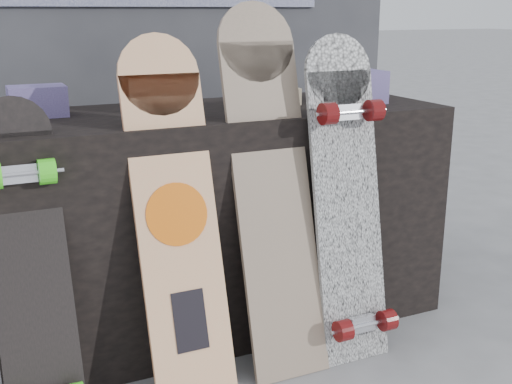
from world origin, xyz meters
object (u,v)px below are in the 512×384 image
longboard_cascadia (348,196)px  skateboard_dark (30,264)px  vendor_table (219,218)px  longboard_geisha (175,209)px  longboard_celtic (271,178)px

longboard_cascadia → skateboard_dark: (-1.00, 0.04, -0.08)m
vendor_table → longboard_cascadia: bearing=-52.1°
longboard_geisha → skateboard_dark: (-0.42, -0.01, -0.10)m
vendor_table → longboard_geisha: bearing=-128.8°
longboard_cascadia → longboard_celtic: bearing=163.6°
longboard_geisha → longboard_celtic: (0.33, 0.02, 0.05)m
vendor_table → skateboard_dark: size_ratio=1.75×
skateboard_dark → vendor_table: bearing=26.8°
longboard_geisha → longboard_celtic: bearing=4.2°
vendor_table → longboard_cascadia: longboard_cascadia is taller
longboard_geisha → longboard_celtic: size_ratio=0.92×
longboard_geisha → skateboard_dark: size_ratio=1.18×
longboard_celtic → longboard_cascadia: 0.27m
longboard_celtic → longboard_cascadia: longboard_celtic is taller
longboard_geisha → longboard_cascadia: bearing=-4.8°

